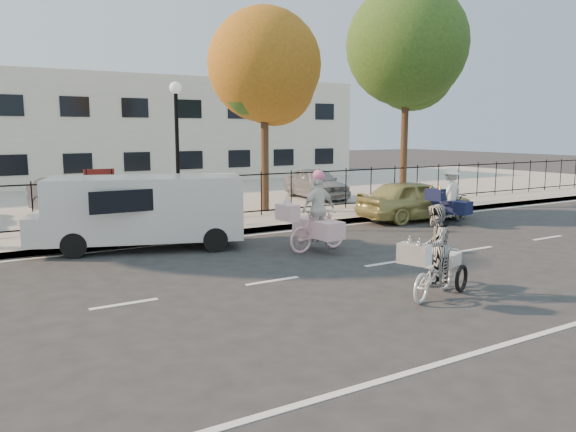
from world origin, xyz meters
TOP-DOWN VIEW (x-y plane):
  - ground at (0.00, 0.00)m, footprint 120.00×120.00m
  - road_markings at (0.00, 0.00)m, footprint 60.00×9.52m
  - curb at (0.00, 5.05)m, footprint 60.00×0.10m
  - sidewalk at (0.00, 6.10)m, footprint 60.00×2.20m
  - parking_lot at (0.00, 15.00)m, footprint 60.00×15.60m
  - iron_fence at (0.00, 7.20)m, footprint 58.00×0.06m
  - building at (0.00, 25.00)m, footprint 34.00×10.00m
  - lamppost at (0.50, 6.80)m, footprint 0.36×0.36m
  - street_sign at (-1.85, 6.80)m, footprint 0.85×0.06m
  - zebra_trike at (2.02, -2.45)m, footprint 1.98×1.35m
  - unicorn_bike at (2.37, 1.91)m, footprint 2.07×1.46m
  - bull_bike at (8.41, 3.19)m, footprint 2.06×1.45m
  - white_van at (-1.31, 4.48)m, footprint 5.67×3.23m
  - gold_sedan at (8.00, 4.36)m, footprint 4.21×1.96m
  - lot_car_c at (-2.02, 10.04)m, footprint 2.55×4.31m
  - lot_car_d at (7.87, 10.24)m, footprint 1.92×3.99m
  - tree_mid at (4.33, 8.07)m, footprint 3.97×3.97m
  - tree_east at (10.27, 7.36)m, footprint 4.74×4.74m

SIDE VIEW (x-z plane):
  - ground at x=0.00m, z-range 0.00..0.00m
  - road_markings at x=0.00m, z-range 0.00..0.01m
  - curb at x=0.00m, z-range 0.00..0.15m
  - sidewalk at x=0.00m, z-range 0.00..0.15m
  - parking_lot at x=0.00m, z-range 0.00..0.15m
  - zebra_trike at x=2.02m, z-range -0.20..1.52m
  - gold_sedan at x=8.00m, z-range 0.00..1.40m
  - bull_bike at x=8.41m, z-range -0.19..1.67m
  - unicorn_bike at x=2.37m, z-range -0.27..1.80m
  - lot_car_d at x=7.87m, z-range 0.15..1.46m
  - lot_car_c at x=-2.02m, z-range 0.15..1.49m
  - iron_fence at x=0.00m, z-range 0.15..1.65m
  - white_van at x=-1.31m, z-range 0.10..1.97m
  - street_sign at x=-1.85m, z-range 0.52..2.32m
  - building at x=0.00m, z-range 0.00..6.00m
  - lamppost at x=0.50m, z-range 0.95..5.28m
  - tree_mid at x=4.33m, z-range 1.46..8.74m
  - tree_east at x=10.27m, z-range 1.74..10.43m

